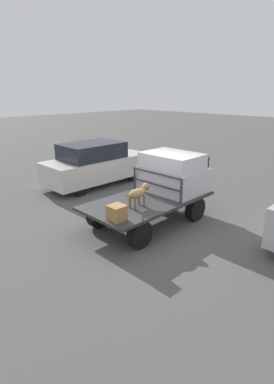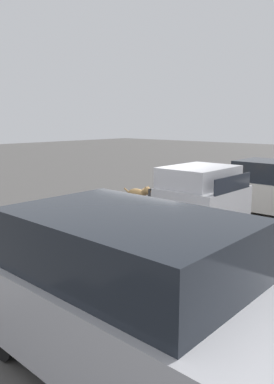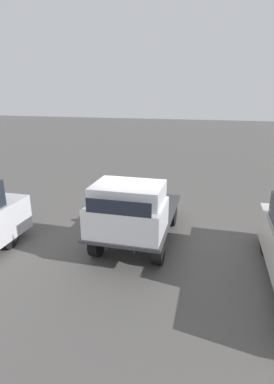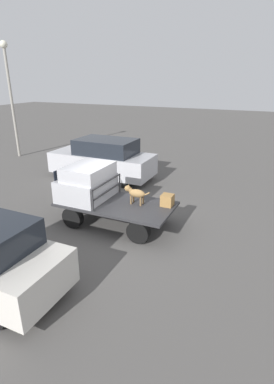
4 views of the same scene
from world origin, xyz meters
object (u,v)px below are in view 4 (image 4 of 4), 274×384
flatbed_truck (116,208)px  parked_pickup_far (103,159)px  light_pole_near (9,85)px  dog (135,193)px  cargo_crate (167,200)px

flatbed_truck → parked_pickup_far: bearing=-54.8°
light_pole_near → dog: bearing=152.6°
flatbed_truck → dog: (-0.60, -0.21, 0.58)m
dog → light_pole_near: light_pole_near is taller
light_pole_near → flatbed_truck: bearing=150.3°
light_pole_near → cargo_crate: bearing=155.8°
cargo_crate → light_pole_near: 13.12m
dog → light_pole_near: bearing=-16.4°
dog → cargo_crate: (-1.02, -0.28, -0.19)m
flatbed_truck → light_pole_near: bearing=-29.7°
parked_pickup_far → flatbed_truck: bearing=131.4°
dog → parked_pickup_far: size_ratio=0.18×
flatbed_truck → light_pole_near: 12.05m
flatbed_truck → parked_pickup_far: 5.08m
flatbed_truck → cargo_crate: 1.74m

